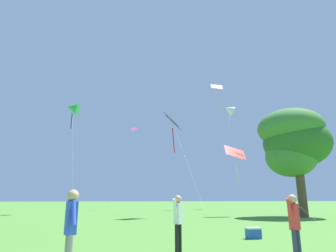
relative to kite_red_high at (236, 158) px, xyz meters
name	(u,v)px	position (x,y,z in m)	size (l,w,h in m)	color
kite_red_high	(236,158)	(0.00, 0.00, 0.00)	(2.40, 10.62, 6.93)	red
kite_white_distant	(229,110)	(9.22, 20.90, 12.10)	(2.30, 7.47, 18.80)	white
kite_purple_streamer	(217,93)	(6.39, 19.46, 14.67)	(3.83, 9.58, 22.12)	purple
kite_green_small	(73,108)	(-16.97, 8.98, 6.87)	(2.43, 7.47, 13.30)	green
kite_black_large	(173,127)	(-6.51, -0.31, 2.75)	(1.87, 10.18, 9.80)	black
kite_pink_low	(133,134)	(-8.53, 19.80, 6.43)	(4.46, 5.18, 13.29)	pink
person_in_blue_jacket	(178,218)	(-10.46, -17.57, -4.51)	(0.45, 0.43, 1.69)	black
person_far_back	(71,225)	(-13.35, -20.04, -4.46)	(0.27, 0.56, 1.77)	gray
person_with_spool	(294,222)	(-8.03, -19.80, -4.51)	(0.52, 0.32, 1.69)	#2D3351
tree_right_cluster	(293,141)	(4.92, -2.42, 1.47)	(6.74, 6.24, 10.09)	brown
picnic_cooler	(253,233)	(-6.64, -15.02, -5.30)	(0.60, 0.40, 0.44)	#2351B2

